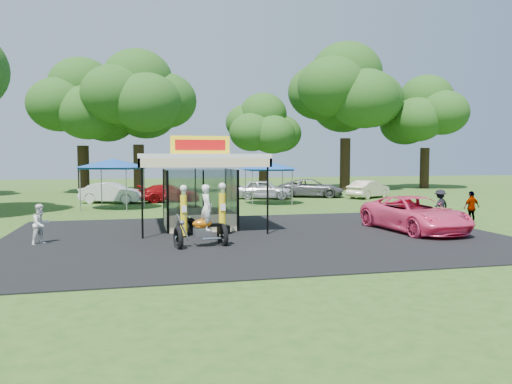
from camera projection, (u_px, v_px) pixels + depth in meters
ground at (270, 245)px, 18.35m from camera, size 120.00×120.00×0.00m
asphalt_apron at (257, 236)px, 20.29m from camera, size 20.00×14.00×0.04m
gas_station_kiosk at (199, 189)px, 22.61m from camera, size 5.40×5.40×4.18m
gas_pump_left at (184, 212)px, 20.04m from camera, size 0.40×0.40×2.14m
gas_pump_right at (222, 211)px, 20.37m from camera, size 0.41×0.41×2.21m
motorcycle at (205, 222)px, 17.90m from camera, size 2.05×1.23×2.35m
spare_tires at (187, 226)px, 20.73m from camera, size 0.97×0.72×0.78m
a_frame_sign at (442, 220)px, 21.46m from camera, size 0.65×0.67×1.08m
kiosk_car at (194, 213)px, 24.84m from camera, size 2.82×1.13×0.96m
pink_sedan at (415, 214)px, 21.65m from camera, size 3.03×5.73×1.54m
spectator_west at (41, 224)px, 18.49m from camera, size 0.92×0.93×1.52m
spectator_east_a at (440, 205)px, 25.14m from camera, size 1.18×0.89×1.62m
spectator_east_b at (472, 207)px, 24.26m from camera, size 0.98×0.52×1.60m
bg_car_a at (112, 193)px, 35.16m from camera, size 4.69×2.93×1.46m
bg_car_b at (169, 193)px, 36.07m from camera, size 4.64×2.50×1.28m
bg_car_c at (264, 189)px, 38.65m from camera, size 4.74×3.15×1.50m
bg_car_d at (311, 188)px, 40.57m from camera, size 5.79×4.29×1.46m
bg_car_e at (369, 189)px, 39.57m from camera, size 4.38×3.60×1.41m
tent_west at (113, 164)px, 31.22m from camera, size 4.50×4.50×3.15m
tent_east at (268, 166)px, 34.32m from camera, size 4.19×4.19×2.93m
oak_far_b at (82, 109)px, 44.75m from camera, size 9.95×9.95×11.87m
oak_far_c at (138, 105)px, 43.32m from camera, size 10.43×10.43×12.30m
oak_far_d at (263, 130)px, 48.30m from camera, size 7.75×7.75×9.23m
oak_far_e at (346, 98)px, 49.20m from camera, size 11.95×11.95×14.22m
oak_far_f at (426, 117)px, 51.63m from camera, size 9.51×9.51×11.46m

